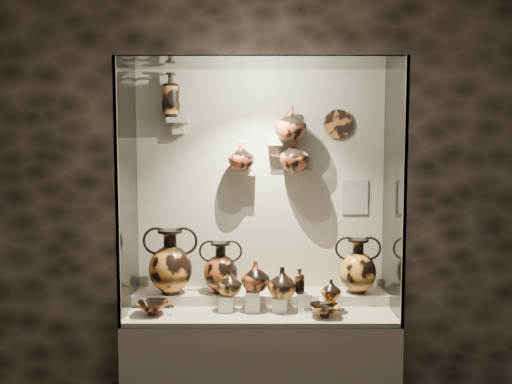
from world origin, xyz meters
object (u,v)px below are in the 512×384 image
(jug_a, at_px, (229,283))
(kylix_left, at_px, (153,307))
(amphora_mid, at_px, (221,267))
(kylix_right, at_px, (324,309))
(ovoid_vase_a, at_px, (241,156))
(ovoid_vase_c, at_px, (294,155))
(ovoid_vase_b, at_px, (291,123))
(lekythos_tall, at_px, (171,92))
(amphora_right, at_px, (358,266))
(lekythos_small, at_px, (300,279))
(jug_b, at_px, (255,276))
(jug_c, at_px, (282,282))
(amphora_left, at_px, (170,261))
(jug_e, at_px, (331,290))

(jug_a, height_order, kylix_left, jug_a)
(amphora_mid, xyz_separation_m, kylix_right, (0.66, -0.31, -0.19))
(ovoid_vase_a, distance_m, ovoid_vase_c, 0.35)
(jug_a, bearing_deg, ovoid_vase_a, 71.30)
(ovoid_vase_b, bearing_deg, lekythos_tall, 175.02)
(amphora_right, bearing_deg, kylix_left, -167.44)
(jug_a, xyz_separation_m, lekythos_small, (0.45, -0.02, 0.03))
(amphora_right, height_order, jug_b, amphora_right)
(jug_b, bearing_deg, kylix_left, 177.99)
(amphora_mid, height_order, ovoid_vase_b, ovoid_vase_b)
(jug_b, height_order, kylix_right, jug_b)
(amphora_mid, height_order, ovoid_vase_a, ovoid_vase_a)
(jug_c, distance_m, ovoid_vase_c, 0.84)
(jug_c, distance_m, ovoid_vase_b, 1.04)
(amphora_left, xyz_separation_m, amphora_right, (1.25, 0.03, -0.03))
(jug_a, height_order, ovoid_vase_b, ovoid_vase_b)
(lekythos_small, relative_size, ovoid_vase_b, 0.80)
(kylix_right, bearing_deg, jug_b, 158.58)
(amphora_right, xyz_separation_m, jug_c, (-0.51, -0.19, -0.07))
(lekythos_small, relative_size, ovoid_vase_a, 0.96)
(amphora_left, distance_m, ovoid_vase_b, 1.21)
(ovoid_vase_a, bearing_deg, jug_e, -44.51)
(amphora_right, xyz_separation_m, kylix_right, (-0.26, -0.31, -0.21))
(amphora_left, bearing_deg, kylix_left, -87.25)
(amphora_mid, relative_size, jug_c, 1.77)
(jug_c, distance_m, lekythos_small, 0.11)
(amphora_right, relative_size, lekythos_tall, 1.11)
(amphora_mid, relative_size, kylix_left, 1.35)
(lekythos_small, height_order, ovoid_vase_a, ovoid_vase_a)
(kylix_left, xyz_separation_m, ovoid_vase_b, (0.87, 0.30, 1.15))
(jug_e, bearing_deg, jug_b, -160.04)
(ovoid_vase_c, bearing_deg, jug_c, -86.66)
(jug_e, relative_size, ovoid_vase_a, 0.71)
(kylix_right, distance_m, lekythos_tall, 1.72)
(amphora_mid, height_order, jug_b, amphora_mid)
(kylix_right, bearing_deg, jug_a, 163.18)
(jug_a, bearing_deg, jug_b, -1.88)
(amphora_left, relative_size, kylix_left, 1.70)
(ovoid_vase_a, relative_size, ovoid_vase_c, 0.89)
(jug_a, relative_size, jug_b, 0.87)
(jug_b, height_order, lekythos_tall, lekythos_tall)
(amphora_right, bearing_deg, lekythos_small, -152.16)
(amphora_mid, xyz_separation_m, jug_b, (0.23, -0.18, -0.02))
(ovoid_vase_b, bearing_deg, amphora_mid, -176.98)
(amphora_right, relative_size, kylix_right, 1.55)
(amphora_left, distance_m, jug_c, 0.76)
(jug_a, distance_m, jug_c, 0.34)
(jug_a, distance_m, ovoid_vase_c, 0.94)
(amphora_mid, distance_m, ovoid_vase_c, 0.90)
(lekythos_tall, xyz_separation_m, ovoid_vase_a, (0.47, -0.02, -0.42))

